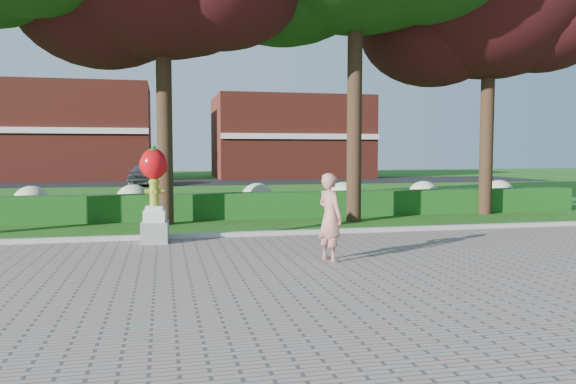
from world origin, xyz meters
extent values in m
plane|color=#235214|center=(0.00, 0.00, 0.00)|extent=(100.00, 100.00, 0.00)
cube|color=gray|center=(0.00, -4.00, 0.02)|extent=(40.00, 14.00, 0.04)
cube|color=#ADADA5|center=(0.00, 3.00, 0.07)|extent=(40.00, 0.18, 0.15)
cube|color=#154B15|center=(0.00, 7.00, 0.40)|extent=(24.00, 0.70, 0.80)
ellipsoid|color=beige|center=(-6.00, 8.00, 0.55)|extent=(1.10, 1.10, 0.99)
ellipsoid|color=beige|center=(-3.00, 8.00, 0.55)|extent=(1.10, 1.10, 0.99)
ellipsoid|color=beige|center=(1.00, 8.00, 0.55)|extent=(1.10, 1.10, 0.99)
ellipsoid|color=beige|center=(4.00, 8.00, 0.55)|extent=(1.10, 1.10, 0.99)
ellipsoid|color=beige|center=(7.00, 8.00, 0.55)|extent=(1.10, 1.10, 0.99)
ellipsoid|color=beige|center=(10.00, 8.00, 0.55)|extent=(1.10, 1.10, 0.99)
cube|color=black|center=(0.00, 28.00, 0.01)|extent=(50.00, 8.00, 0.02)
cube|color=maroon|center=(-10.00, 34.00, 3.50)|extent=(14.00, 8.00, 7.00)
cube|color=maroon|center=(8.00, 34.00, 3.20)|extent=(12.00, 8.00, 6.40)
cylinder|color=black|center=(-2.00, 6.00, 3.08)|extent=(0.44, 0.44, 6.16)
cylinder|color=black|center=(3.50, 5.50, 3.64)|extent=(0.44, 0.44, 7.28)
cylinder|color=black|center=(8.50, 6.50, 2.94)|extent=(0.44, 0.44, 5.88)
ellipsoid|color=black|center=(6.92, 7.34, 6.30)|extent=(5.04, 5.04, 4.03)
ellipsoid|color=black|center=(9.97, 5.87, 6.51)|extent=(4.62, 4.62, 3.70)
cube|color=gray|center=(-2.26, 2.50, 0.28)|extent=(0.63, 0.63, 0.47)
cube|color=silver|center=(-2.26, 2.50, 0.65)|extent=(0.51, 0.51, 0.27)
cube|color=silver|center=(-2.26, 2.50, 0.83)|extent=(0.41, 0.41, 0.09)
cylinder|color=olive|center=(-2.26, 2.50, 1.14)|extent=(0.21, 0.21, 0.53)
ellipsoid|color=olive|center=(-2.26, 2.50, 1.41)|extent=(0.25, 0.25, 0.17)
cylinder|color=olive|center=(-2.41, 2.50, 1.20)|extent=(0.11, 0.10, 0.10)
cylinder|color=olive|center=(-2.11, 2.50, 1.20)|extent=(0.11, 0.10, 0.10)
cylinder|color=olive|center=(-2.26, 2.36, 1.20)|extent=(0.11, 0.11, 0.11)
cylinder|color=olive|center=(-2.26, 2.50, 1.48)|extent=(0.08, 0.08, 0.05)
ellipsoid|color=red|center=(-2.26, 2.50, 1.81)|extent=(0.59, 0.53, 0.69)
ellipsoid|color=red|center=(-2.43, 2.50, 1.80)|extent=(0.29, 0.29, 0.44)
ellipsoid|color=red|center=(-2.09, 2.50, 1.80)|extent=(0.29, 0.29, 0.44)
cylinder|color=#145915|center=(-2.26, 2.50, 2.16)|extent=(0.09, 0.09, 0.11)
ellipsoid|color=#145915|center=(-2.26, 2.50, 2.13)|extent=(0.23, 0.23, 0.08)
imported|color=tan|center=(0.98, -0.38, 0.87)|extent=(0.58, 0.70, 1.65)
imported|color=#404248|center=(-3.18, 25.00, 0.73)|extent=(2.06, 4.30, 1.42)
camera|label=1|loc=(-2.06, -10.39, 2.10)|focal=35.00mm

